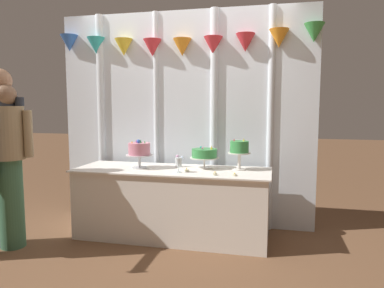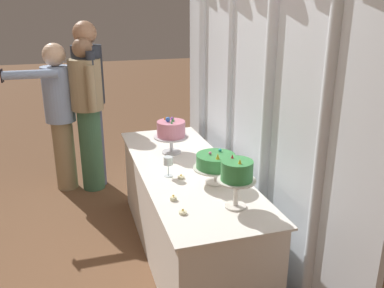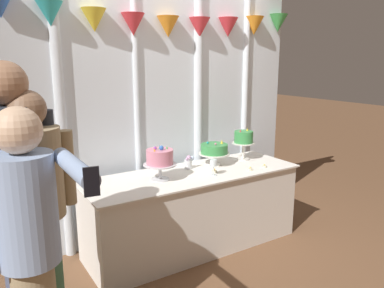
{
  "view_description": "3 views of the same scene",
  "coord_description": "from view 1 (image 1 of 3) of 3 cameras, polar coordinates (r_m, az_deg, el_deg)",
  "views": [
    {
      "loc": [
        1.05,
        -3.5,
        1.41
      ],
      "look_at": [
        0.23,
        0.05,
        1.01
      ],
      "focal_mm": 33.79,
      "sensor_mm": 36.0,
      "label": 1
    },
    {
      "loc": [
        2.75,
        -0.68,
        1.91
      ],
      "look_at": [
        0.25,
        0.07,
        1.01
      ],
      "focal_mm": 38.16,
      "sensor_mm": 36.0,
      "label": 2
    },
    {
      "loc": [
        -1.8,
        -2.72,
        1.77
      ],
      "look_at": [
        0.06,
        0.21,
        0.98
      ],
      "focal_mm": 35.42,
      "sensor_mm": 36.0,
      "label": 3
    }
  ],
  "objects": [
    {
      "name": "ground_plane",
      "position": [
        3.92,
        -3.53,
        -14.83
      ],
      "size": [
        24.0,
        24.0,
        0.0
      ],
      "primitive_type": "plane",
      "color": "brown"
    },
    {
      "name": "draped_curtain",
      "position": [
        4.22,
        -1.48,
        5.99
      ],
      "size": [
        3.05,
        0.21,
        2.47
      ],
      "color": "silver",
      "rests_on": "ground_plane"
    },
    {
      "name": "cake_table",
      "position": [
        3.9,
        -3.14,
        -9.27
      ],
      "size": [
        2.06,
        0.71,
        0.73
      ],
      "color": "white",
      "rests_on": "ground_plane"
    },
    {
      "name": "cake_display_leftmost",
      "position": [
        3.88,
        -8.32,
        -0.97
      ],
      "size": [
        0.29,
        0.29,
        0.31
      ],
      "color": "silver",
      "rests_on": "cake_table"
    },
    {
      "name": "cake_display_center",
      "position": [
        3.83,
        1.96,
        -1.61
      ],
      "size": [
        0.31,
        0.31,
        0.25
      ],
      "color": "silver",
      "rests_on": "cake_table"
    },
    {
      "name": "cake_display_rightmost",
      "position": [
        3.77,
        7.47,
        -0.74
      ],
      "size": [
        0.24,
        0.24,
        0.33
      ],
      "color": "silver",
      "rests_on": "cake_table"
    },
    {
      "name": "wine_glass",
      "position": [
        3.61,
        -2.16,
        -2.78
      ],
      "size": [
        0.07,
        0.07,
        0.15
      ],
      "color": "silver",
      "rests_on": "cake_table"
    },
    {
      "name": "flower_vase",
      "position": [
        3.93,
        -2.1,
        -2.81
      ],
      "size": [
        0.1,
        0.08,
        0.14
      ],
      "color": "silver",
      "rests_on": "cake_table"
    },
    {
      "name": "tealight_far_left",
      "position": [
        3.68,
        -0.86,
        -4.19
      ],
      "size": [
        0.05,
        0.05,
        0.03
      ],
      "color": "beige",
      "rests_on": "cake_table"
    },
    {
      "name": "tealight_near_left",
      "position": [
        3.49,
        3.64,
        -4.75
      ],
      "size": [
        0.04,
        0.04,
        0.04
      ],
      "color": "beige",
      "rests_on": "cake_table"
    },
    {
      "name": "tealight_near_right",
      "position": [
        3.47,
        6.74,
        -4.88
      ],
      "size": [
        0.05,
        0.05,
        0.03
      ],
      "color": "beige",
      "rests_on": "cake_table"
    },
    {
      "name": "guest_man_pink_jacket",
      "position": [
        4.0,
        -27.68,
        -0.56
      ],
      "size": [
        0.47,
        0.34,
        1.76
      ],
      "color": "#4C5675",
      "rests_on": "ground_plane"
    },
    {
      "name": "guest_man_dark_suit",
      "position": [
        3.93,
        -26.94,
        -2.18
      ],
      "size": [
        0.48,
        0.38,
        1.6
      ],
      "color": "#3D6B4C",
      "rests_on": "ground_plane"
    }
  ]
}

